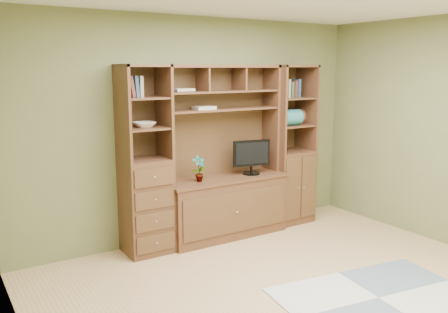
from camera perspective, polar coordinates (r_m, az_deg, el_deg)
room at (r=4.05m, az=10.68°, el=0.33°), size 4.60×4.10×2.64m
center_hutch at (r=5.59m, az=0.16°, el=0.45°), size 1.54×0.53×2.05m
left_tower at (r=5.17m, az=-9.47°, el=-0.53°), size 0.50×0.45×2.05m
right_tower at (r=6.22m, az=7.95°, el=1.39°), size 0.55×0.45×2.05m
rug at (r=4.58m, az=18.11°, el=-15.90°), size 1.87×1.38×0.01m
monitor at (r=5.76m, az=3.33°, el=0.69°), size 0.51×0.30×0.58m
orchid at (r=5.40m, az=-3.04°, el=-1.47°), size 0.16×0.11×0.30m
magazines at (r=5.48m, az=-2.41°, el=5.87°), size 0.24×0.17×0.04m
bowl at (r=5.11m, az=-9.55°, el=3.81°), size 0.23×0.23×0.06m
blanket_teal at (r=6.08m, az=7.70°, el=4.67°), size 0.35×0.20×0.20m
blanket_red at (r=6.31m, az=8.37°, el=4.80°), size 0.34×0.19×0.19m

